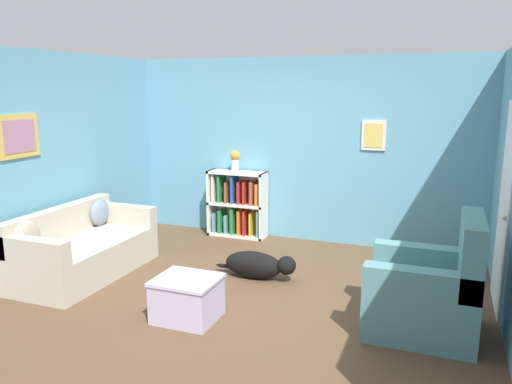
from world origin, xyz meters
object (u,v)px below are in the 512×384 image
(vase, at_px, (235,159))
(coffee_table, at_px, (187,297))
(dog, at_px, (258,265))
(recliner_chair, at_px, (429,292))
(couch, at_px, (81,250))
(bookshelf, at_px, (237,205))

(vase, bearing_deg, coffee_table, -76.34)
(dog, bearing_deg, coffee_table, -102.14)
(coffee_table, height_order, dog, coffee_table)
(coffee_table, bearing_deg, recliner_chair, 14.27)
(vase, bearing_deg, couch, -117.00)
(recliner_chair, relative_size, dog, 1.09)
(recliner_chair, relative_size, coffee_table, 1.86)
(couch, distance_m, vase, 2.51)
(couch, height_order, recliner_chair, recliner_chair)
(bookshelf, height_order, dog, bookshelf)
(couch, distance_m, dog, 2.09)
(dog, bearing_deg, bookshelf, 120.59)
(couch, relative_size, dog, 1.74)
(recliner_chair, bearing_deg, dog, 160.58)
(bookshelf, relative_size, coffee_table, 1.65)
(couch, distance_m, recliner_chair, 3.88)
(dog, xyz_separation_m, vase, (-0.92, 1.50, 0.99))
(bookshelf, distance_m, vase, 0.68)
(couch, bearing_deg, coffee_table, -19.18)
(vase, bearing_deg, bookshelf, 31.76)
(recliner_chair, distance_m, coffee_table, 2.22)
(bookshelf, distance_m, recliner_chair, 3.54)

